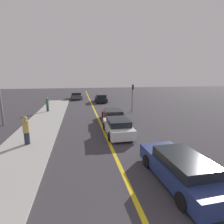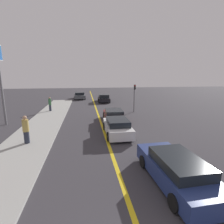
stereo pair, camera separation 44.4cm
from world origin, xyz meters
TOP-DOWN VIEW (x-y plane):
  - road_center_line at (0.00, 18.00)m, footprint 0.20×60.00m
  - sidewalk_left at (-5.24, 15.12)m, footprint 3.25×30.24m
  - car_near_right_lane at (2.21, 5.01)m, footprint 2.02×4.67m
  - car_ahead_center at (0.92, 11.38)m, footprint 1.86×4.02m
  - car_far_distant at (1.29, 15.24)m, footprint 2.07×4.18m
  - car_parked_left_lot at (1.70, 27.82)m, footprint 2.03×4.19m
  - car_oncoming_far at (-2.38, 32.12)m, footprint 2.13×3.95m
  - pedestrian_mid_group at (-5.22, 10.34)m, footprint 0.39×0.39m
  - pedestrian_far_standing at (-5.66, 20.78)m, footprint 0.33×0.33m
  - traffic_light at (4.43, 19.13)m, footprint 0.18×0.40m

SIDE VIEW (x-z plane):
  - road_center_line at x=0.00m, z-range 0.00..0.01m
  - sidewalk_left at x=-5.24m, z-range 0.00..0.12m
  - car_far_distant at x=1.29m, z-range -0.01..1.17m
  - car_ahead_center at x=0.92m, z-range -0.01..1.24m
  - car_parked_left_lot at x=1.70m, z-range -0.03..1.26m
  - car_near_right_lane at x=2.21m, z-range -0.01..1.26m
  - car_oncoming_far at x=-2.38m, z-range -0.01..1.27m
  - pedestrian_far_standing at x=-5.66m, z-range 0.13..1.83m
  - pedestrian_mid_group at x=-5.22m, z-range 0.12..1.94m
  - traffic_light at x=4.43m, z-range 0.42..3.73m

